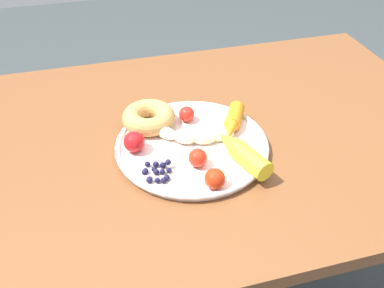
# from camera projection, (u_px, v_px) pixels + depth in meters

# --- Properties ---
(dining_table) EXTENTS (1.15, 0.74, 0.74)m
(dining_table) POSITION_uv_depth(u_px,v_px,m) (197.00, 167.00, 0.95)
(dining_table) COLOR brown
(dining_table) RESTS_ON ground_plane
(plate) EXTENTS (0.31, 0.31, 0.02)m
(plate) POSITION_uv_depth(u_px,v_px,m) (192.00, 145.00, 0.84)
(plate) COLOR silver
(plate) RESTS_ON dining_table
(banana) EXTENTS (0.18, 0.11, 0.03)m
(banana) POSITION_uv_depth(u_px,v_px,m) (186.00, 135.00, 0.84)
(banana) COLOR #ECE9C0
(banana) RESTS_ON plate
(carrot_orange) EXTENTS (0.08, 0.12, 0.03)m
(carrot_orange) POSITION_uv_depth(u_px,v_px,m) (232.00, 121.00, 0.87)
(carrot_orange) COLOR orange
(carrot_orange) RESTS_ON plate
(carrot_yellow) EXTENTS (0.08, 0.14, 0.04)m
(carrot_yellow) POSITION_uv_depth(u_px,v_px,m) (241.00, 152.00, 0.79)
(carrot_yellow) COLOR yellow
(carrot_yellow) RESTS_ON plate
(donut) EXTENTS (0.11, 0.11, 0.04)m
(donut) POSITION_uv_depth(u_px,v_px,m) (149.00, 117.00, 0.88)
(donut) COLOR tan
(donut) RESTS_ON plate
(blueberry_pile) EXTENTS (0.06, 0.06, 0.02)m
(blueberry_pile) POSITION_uv_depth(u_px,v_px,m) (157.00, 171.00, 0.77)
(blueberry_pile) COLOR #191638
(blueberry_pile) RESTS_ON plate
(tomato_near) EXTENTS (0.04, 0.04, 0.04)m
(tomato_near) POSITION_uv_depth(u_px,v_px,m) (134.00, 142.00, 0.81)
(tomato_near) COLOR red
(tomato_near) RESTS_ON plate
(tomato_mid) EXTENTS (0.04, 0.04, 0.04)m
(tomato_mid) POSITION_uv_depth(u_px,v_px,m) (198.00, 158.00, 0.78)
(tomato_mid) COLOR red
(tomato_mid) RESTS_ON plate
(tomato_far) EXTENTS (0.03, 0.03, 0.03)m
(tomato_far) POSITION_uv_depth(u_px,v_px,m) (187.00, 114.00, 0.89)
(tomato_far) COLOR red
(tomato_far) RESTS_ON plate
(tomato_extra) EXTENTS (0.04, 0.04, 0.04)m
(tomato_extra) POSITION_uv_depth(u_px,v_px,m) (215.00, 179.00, 0.73)
(tomato_extra) COLOR red
(tomato_extra) RESTS_ON plate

